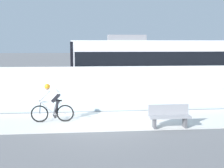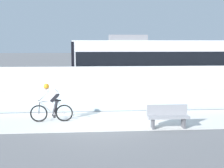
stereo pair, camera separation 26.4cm
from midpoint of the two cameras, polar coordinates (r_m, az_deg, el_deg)
The scene contains 9 objects.
ground_plane at distance 12.63m, azimuth -1.95°, elevation -7.09°, with size 200.00×200.00×0.00m, color slate.
bike_path_deck at distance 12.62m, azimuth -1.95°, elevation -7.07°, with size 32.00×3.20×0.01m, color silver.
glass_parapet at distance 14.32m, azimuth -2.28°, elevation -3.24°, with size 32.00×0.05×1.02m, color silver.
concrete_barrier_wall at distance 16.01m, azimuth -2.54°, elevation -0.25°, with size 32.00×0.36×2.02m, color white.
tram_rail_near at distance 18.62m, azimuth -2.78°, elevation -2.28°, with size 32.00×0.08×0.01m, color #595654.
tram_rail_far at distance 20.03m, azimuth -2.91°, elevation -1.57°, with size 32.00×0.08×0.01m, color #595654.
tram at distance 19.64m, azimuth 9.12°, elevation 3.71°, with size 11.06×2.54×3.81m.
cyclist_on_bike at distance 12.52m, azimuth -11.00°, elevation -3.68°, with size 1.77×0.58×1.61m.
bench at distance 11.68m, azimuth 11.34°, elevation -6.03°, with size 1.60×0.45×0.89m.
Camera 2 is at (-0.40, -12.21, 3.21)m, focal length 47.45 mm.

